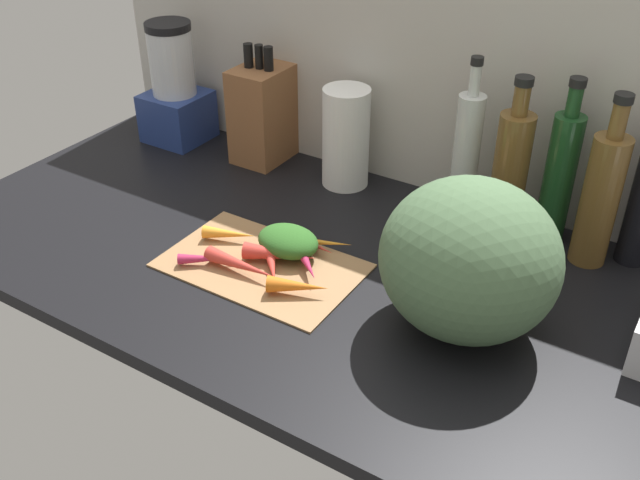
{
  "coord_description": "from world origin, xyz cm",
  "views": [
    {
      "loc": [
        58.58,
        -99.66,
        80.88
      ],
      "look_at": [
        2.44,
        -10.7,
        12.64
      ],
      "focal_mm": 41.05,
      "sensor_mm": 36.0,
      "label": 1
    }
  ],
  "objects_px": {
    "carrot_2": "(272,266)",
    "bottle_2": "(559,176)",
    "bottle_1": "(510,172)",
    "cutting_board": "(262,265)",
    "carrot_4": "(308,242)",
    "knife_block": "(263,113)",
    "paper_towel_roll": "(346,138)",
    "bottle_0": "(466,156)",
    "carrot_0": "(229,234)",
    "carrot_5": "(280,254)",
    "carrot_3": "(311,242)",
    "blender_appliance": "(175,91)",
    "carrot_8": "(207,259)",
    "carrot_7": "(304,257)",
    "winter_squash": "(469,260)",
    "carrot_1": "(298,286)",
    "bottle_3": "(600,197)",
    "carrot_6": "(241,265)"
  },
  "relations": [
    {
      "from": "carrot_2",
      "to": "carrot_4",
      "type": "relative_size",
      "value": 0.88
    },
    {
      "from": "carrot_0",
      "to": "carrot_5",
      "type": "distance_m",
      "value": 0.13
    },
    {
      "from": "carrot_1",
      "to": "bottle_1",
      "type": "distance_m",
      "value": 0.48
    },
    {
      "from": "bottle_1",
      "to": "bottle_2",
      "type": "relative_size",
      "value": 0.98
    },
    {
      "from": "bottle_0",
      "to": "knife_block",
      "type": "bearing_deg",
      "value": 178.74
    },
    {
      "from": "carrot_2",
      "to": "knife_block",
      "type": "xyz_separation_m",
      "value": [
        -0.3,
        0.39,
        0.1
      ]
    },
    {
      "from": "carrot_2",
      "to": "carrot_0",
      "type": "bearing_deg",
      "value": 162.34
    },
    {
      "from": "carrot_7",
      "to": "carrot_8",
      "type": "bearing_deg",
      "value": -148.96
    },
    {
      "from": "paper_towel_roll",
      "to": "carrot_7",
      "type": "bearing_deg",
      "value": -72.28
    },
    {
      "from": "carrot_5",
      "to": "bottle_2",
      "type": "distance_m",
      "value": 0.56
    },
    {
      "from": "carrot_3",
      "to": "paper_towel_roll",
      "type": "relative_size",
      "value": 0.71
    },
    {
      "from": "bottle_1",
      "to": "bottle_3",
      "type": "bearing_deg",
      "value": -1.73
    },
    {
      "from": "bottle_1",
      "to": "bottle_3",
      "type": "xyz_separation_m",
      "value": [
        0.18,
        -0.01,
        -0.0
      ]
    },
    {
      "from": "paper_towel_roll",
      "to": "bottle_2",
      "type": "distance_m",
      "value": 0.47
    },
    {
      "from": "carrot_5",
      "to": "carrot_4",
      "type": "bearing_deg",
      "value": 77.64
    },
    {
      "from": "carrot_2",
      "to": "bottle_2",
      "type": "relative_size",
      "value": 0.33
    },
    {
      "from": "carrot_7",
      "to": "bottle_1",
      "type": "height_order",
      "value": "bottle_1"
    },
    {
      "from": "carrot_0",
      "to": "carrot_4",
      "type": "height_order",
      "value": "carrot_0"
    },
    {
      "from": "winter_squash",
      "to": "blender_appliance",
      "type": "height_order",
      "value": "blender_appliance"
    },
    {
      "from": "carrot_7",
      "to": "carrot_8",
      "type": "xyz_separation_m",
      "value": [
        -0.16,
        -0.1,
        -0.01
      ]
    },
    {
      "from": "carrot_4",
      "to": "winter_squash",
      "type": "bearing_deg",
      "value": -8.9
    },
    {
      "from": "carrot_5",
      "to": "blender_appliance",
      "type": "bearing_deg",
      "value": 148.66
    },
    {
      "from": "carrot_5",
      "to": "carrot_0",
      "type": "bearing_deg",
      "value": 175.4
    },
    {
      "from": "carrot_2",
      "to": "bottle_0",
      "type": "bearing_deg",
      "value": 60.51
    },
    {
      "from": "knife_block",
      "to": "carrot_3",
      "type": "bearing_deg",
      "value": -41.64
    },
    {
      "from": "carrot_4",
      "to": "bottle_0",
      "type": "distance_m",
      "value": 0.37
    },
    {
      "from": "carrot_0",
      "to": "carrot_1",
      "type": "relative_size",
      "value": 0.96
    },
    {
      "from": "paper_towel_roll",
      "to": "bottle_3",
      "type": "relative_size",
      "value": 0.67
    },
    {
      "from": "carrot_0",
      "to": "paper_towel_roll",
      "type": "bearing_deg",
      "value": 78.86
    },
    {
      "from": "cutting_board",
      "to": "carrot_3",
      "type": "bearing_deg",
      "value": 63.06
    },
    {
      "from": "carrot_5",
      "to": "knife_block",
      "type": "relative_size",
      "value": 0.5
    },
    {
      "from": "paper_towel_roll",
      "to": "blender_appliance",
      "type": "bearing_deg",
      "value": -177.65
    },
    {
      "from": "carrot_2",
      "to": "bottle_0",
      "type": "xyz_separation_m",
      "value": [
        0.22,
        0.38,
        0.13
      ]
    },
    {
      "from": "bottle_0",
      "to": "paper_towel_roll",
      "type": "bearing_deg",
      "value": 179.07
    },
    {
      "from": "carrot_1",
      "to": "blender_appliance",
      "type": "distance_m",
      "value": 0.76
    },
    {
      "from": "blender_appliance",
      "to": "carrot_1",
      "type": "bearing_deg",
      "value": -32.23
    },
    {
      "from": "carrot_7",
      "to": "cutting_board",
      "type": "bearing_deg",
      "value": -151.17
    },
    {
      "from": "knife_block",
      "to": "paper_towel_roll",
      "type": "bearing_deg",
      "value": -1.67
    },
    {
      "from": "carrot_2",
      "to": "carrot_4",
      "type": "xyz_separation_m",
      "value": [
        0.01,
        0.11,
        -0.0
      ]
    },
    {
      "from": "winter_squash",
      "to": "bottle_0",
      "type": "bearing_deg",
      "value": 113.78
    },
    {
      "from": "bottle_1",
      "to": "cutting_board",
      "type": "bearing_deg",
      "value": -133.54
    },
    {
      "from": "carrot_1",
      "to": "winter_squash",
      "type": "relative_size",
      "value": 0.37
    },
    {
      "from": "carrot_2",
      "to": "bottle_2",
      "type": "height_order",
      "value": "bottle_2"
    },
    {
      "from": "carrot_0",
      "to": "carrot_4",
      "type": "bearing_deg",
      "value": 22.89
    },
    {
      "from": "carrot_2",
      "to": "carrot_6",
      "type": "relative_size",
      "value": 0.73
    },
    {
      "from": "blender_appliance",
      "to": "carrot_8",
      "type": "bearing_deg",
      "value": -43.56
    },
    {
      "from": "carrot_2",
      "to": "blender_appliance",
      "type": "distance_m",
      "value": 0.67
    },
    {
      "from": "bottle_2",
      "to": "carrot_2",
      "type": "bearing_deg",
      "value": -135.08
    },
    {
      "from": "paper_towel_roll",
      "to": "cutting_board",
      "type": "bearing_deg",
      "value": -84.49
    },
    {
      "from": "carrot_2",
      "to": "carrot_5",
      "type": "height_order",
      "value": "carrot_5"
    }
  ]
}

